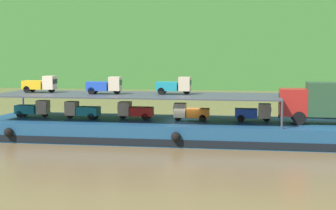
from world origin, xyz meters
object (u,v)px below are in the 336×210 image
at_px(mini_truck_upper_mid, 105,85).
at_px(mini_truck_lower_aft, 82,110).
at_px(mini_truck_lower_fore, 191,112).
at_px(mini_truck_lower_bow, 253,113).
at_px(cargo_barge, 184,130).
at_px(mini_truck_upper_fore, 174,86).
at_px(mini_truck_lower_mid, 135,111).
at_px(mini_truck_lower_stern, 33,109).
at_px(mini_truck_upper_stern, 40,84).
at_px(covered_lorry, 329,101).

bearing_deg(mini_truck_upper_mid, mini_truck_lower_aft, -173.60).
relative_size(mini_truck_lower_fore, mini_truck_lower_bow, 1.00).
xyz_separation_m(cargo_barge, mini_truck_upper_fore, (-0.90, 0.66, 3.44)).
relative_size(mini_truck_lower_mid, mini_truck_upper_mid, 1.00).
relative_size(mini_truck_lower_mid, mini_truck_upper_fore, 1.01).
xyz_separation_m(mini_truck_lower_stern, mini_truck_lower_aft, (4.35, -0.49, 0.00)).
height_order(mini_truck_upper_mid, mini_truck_upper_fore, same).
bearing_deg(mini_truck_upper_stern, mini_truck_lower_mid, -3.45).
bearing_deg(mini_truck_lower_bow, covered_lorry, -5.98).
distance_m(mini_truck_lower_stern, mini_truck_lower_fore, 13.17).
bearing_deg(mini_truck_lower_fore, mini_truck_upper_stern, 176.04).
height_order(cargo_barge, mini_truck_lower_aft, mini_truck_lower_aft).
xyz_separation_m(mini_truck_lower_fore, mini_truck_upper_fore, (-1.44, 0.80, 2.00)).
height_order(mini_truck_lower_stern, mini_truck_lower_aft, same).
relative_size(mini_truck_lower_fore, mini_truck_upper_mid, 1.00).
bearing_deg(covered_lorry, mini_truck_lower_stern, 178.87).
bearing_deg(mini_truck_upper_stern, mini_truck_upper_fore, -0.38).
distance_m(mini_truck_lower_aft, mini_truck_upper_stern, 4.47).
xyz_separation_m(mini_truck_lower_stern, mini_truck_upper_fore, (11.72, 0.39, 2.00)).
bearing_deg(mini_truck_lower_aft, mini_truck_upper_fore, 6.82).
bearing_deg(mini_truck_lower_mid, mini_truck_lower_bow, 0.87).
height_order(mini_truck_lower_aft, mini_truck_upper_mid, mini_truck_upper_mid).
bearing_deg(cargo_barge, mini_truck_lower_fore, -14.48).
xyz_separation_m(mini_truck_lower_aft, mini_truck_upper_fore, (7.38, 0.88, 2.00)).
height_order(cargo_barge, mini_truck_lower_bow, mini_truck_lower_bow).
height_order(mini_truck_lower_aft, mini_truck_lower_bow, same).
height_order(covered_lorry, mini_truck_lower_fore, covered_lorry).
relative_size(mini_truck_lower_stern, mini_truck_lower_mid, 1.00).
xyz_separation_m(mini_truck_lower_aft, mini_truck_lower_fore, (8.81, 0.08, 0.00)).
height_order(mini_truck_lower_mid, mini_truck_upper_fore, mini_truck_upper_fore).
height_order(covered_lorry, mini_truck_lower_stern, covered_lorry).
xyz_separation_m(mini_truck_lower_mid, mini_truck_upper_mid, (-2.40, -0.26, 2.00)).
bearing_deg(mini_truck_upper_fore, mini_truck_lower_fore, -29.22).
bearing_deg(mini_truck_upper_fore, mini_truck_lower_bow, -2.52).
distance_m(mini_truck_lower_fore, mini_truck_upper_mid, 7.22).
distance_m(cargo_barge, mini_truck_lower_aft, 8.40).
xyz_separation_m(mini_truck_lower_fore, mini_truck_upper_mid, (-6.94, 0.13, 2.00)).
distance_m(mini_truck_lower_mid, mini_truck_lower_fore, 4.56).
bearing_deg(cargo_barge, mini_truck_lower_bow, 4.19).
bearing_deg(mini_truck_upper_mid, mini_truck_lower_bow, 1.94).
xyz_separation_m(mini_truck_upper_stern, mini_truck_upper_mid, (5.75, -0.75, 0.00)).
relative_size(mini_truck_lower_mid, mini_truck_lower_fore, 1.00).
bearing_deg(mini_truck_lower_bow, mini_truck_upper_fore, 177.48).
relative_size(mini_truck_lower_stern, mini_truck_upper_fore, 1.01).
bearing_deg(mini_truck_lower_aft, mini_truck_lower_mid, 6.24).
bearing_deg(mini_truck_lower_aft, mini_truck_lower_fore, 0.51).
bearing_deg(mini_truck_upper_fore, mini_truck_lower_mid, -172.37).
xyz_separation_m(covered_lorry, mini_truck_upper_fore, (-11.76, 0.85, 1.00)).
distance_m(cargo_barge, mini_truck_upper_fore, 3.62).
bearing_deg(mini_truck_lower_stern, mini_truck_lower_mid, -0.16).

